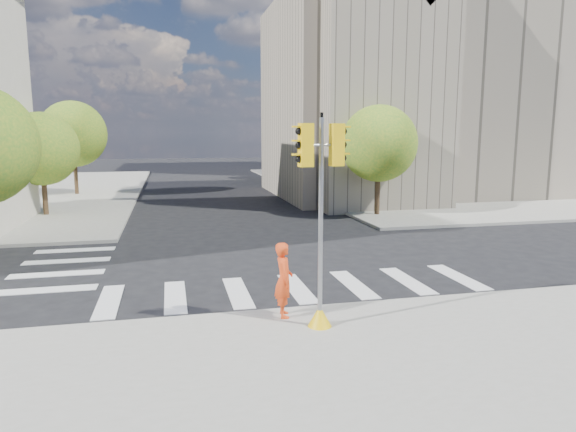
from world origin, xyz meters
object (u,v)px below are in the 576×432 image
(lamp_near, at_px, (361,134))
(traffic_signal, at_px, (321,238))
(lamp_far, at_px, (304,133))
(photographer, at_px, (284,280))

(lamp_near, xyz_separation_m, traffic_signal, (-8.41, -19.45, -2.32))
(lamp_far, relative_size, photographer, 4.35)
(lamp_near, bearing_deg, photographer, -116.04)
(lamp_far, bearing_deg, traffic_signal, -104.12)
(lamp_near, distance_m, lamp_far, 14.00)
(lamp_far, xyz_separation_m, photographer, (-9.09, -32.60, -3.50))
(lamp_near, height_order, lamp_far, same)
(traffic_signal, bearing_deg, photographer, 119.78)
(lamp_near, distance_m, photographer, 20.99)
(lamp_near, height_order, photographer, lamp_near)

